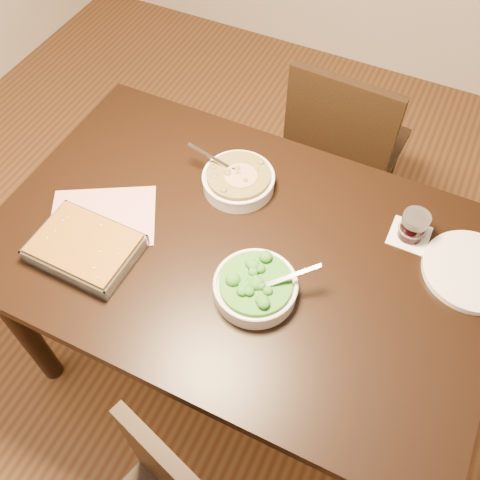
# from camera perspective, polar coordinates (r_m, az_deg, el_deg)

# --- Properties ---
(ground) EXTENTS (4.00, 4.00, 0.00)m
(ground) POSITION_cam_1_polar(r_m,az_deg,el_deg) (2.15, -0.01, -12.17)
(ground) COLOR #4E2B16
(ground) RESTS_ON ground
(table) EXTENTS (1.40, 0.90, 0.75)m
(table) POSITION_cam_1_polar(r_m,az_deg,el_deg) (1.57, -0.02, -2.59)
(table) COLOR black
(table) RESTS_ON ground
(magazine_a) EXTENTS (0.37, 0.34, 0.01)m
(magazine_a) POSITION_cam_1_polar(r_m,az_deg,el_deg) (1.60, -14.42, 2.33)
(magazine_a) COLOR #AF324A
(magazine_a) RESTS_ON table
(coaster) EXTENTS (0.11, 0.11, 0.00)m
(coaster) POSITION_cam_1_polar(r_m,az_deg,el_deg) (1.59, 17.61, 0.47)
(coaster) COLOR white
(coaster) RESTS_ON table
(stew_bowl) EXTENTS (0.24, 0.22, 0.08)m
(stew_bowl) POSITION_cam_1_polar(r_m,az_deg,el_deg) (1.61, -0.16, 6.45)
(stew_bowl) COLOR white
(stew_bowl) RESTS_ON table
(broccoli_bowl) EXTENTS (0.22, 0.22, 0.09)m
(broccoli_bowl) POSITION_cam_1_polar(r_m,az_deg,el_deg) (1.39, 1.67, -5.01)
(broccoli_bowl) COLOR white
(broccoli_bowl) RESTS_ON table
(baking_dish) EXTENTS (0.28, 0.21, 0.05)m
(baking_dish) POSITION_cam_1_polar(r_m,az_deg,el_deg) (1.52, -16.17, -0.79)
(baking_dish) COLOR silver
(baking_dish) RESTS_ON table
(wine_tumbler) EXTENTS (0.08, 0.08, 0.09)m
(wine_tumbler) POSITION_cam_1_polar(r_m,az_deg,el_deg) (1.55, 18.04, 1.48)
(wine_tumbler) COLOR black
(wine_tumbler) RESTS_ON coaster
(dinner_plate) EXTENTS (0.26, 0.26, 0.02)m
(dinner_plate) POSITION_cam_1_polar(r_m,az_deg,el_deg) (1.57, 23.45, -3.06)
(dinner_plate) COLOR white
(dinner_plate) RESTS_ON table
(chair_far) EXTENTS (0.43, 0.43, 0.87)m
(chair_far) POSITION_cam_1_polar(r_m,az_deg,el_deg) (2.17, 10.88, 9.84)
(chair_far) COLOR black
(chair_far) RESTS_ON ground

